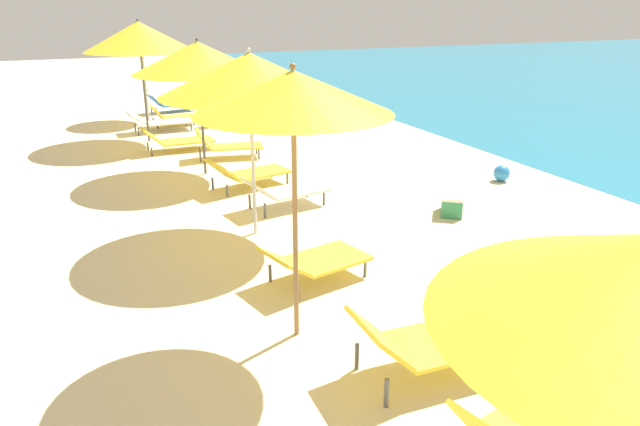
{
  "coord_description": "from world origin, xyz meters",
  "views": [
    {
      "loc": [
        -2.49,
        1.67,
        3.23
      ],
      "look_at": [
        0.19,
        7.81,
        0.84
      ],
      "focal_mm": 33.6,
      "sensor_mm": 36.0,
      "label": 1
    }
  ],
  "objects_px": {
    "umbrella_farthest": "(141,40)",
    "cooler_box": "(452,204)",
    "umbrella_fifth": "(198,58)",
    "lounger_sixth_inland": "(177,139)",
    "umbrella_third": "(293,93)",
    "lounger_farthest_inland": "(172,116)",
    "umbrella_sixth": "(139,37)",
    "beach_ball": "(502,173)",
    "lounger_farthest_shoreside": "(171,103)",
    "lounger_fifth_shoreside": "(227,144)",
    "umbrella_fourth": "(249,74)",
    "lounger_third_inland": "(431,340)",
    "lounger_fourth_shoreside": "(284,190)",
    "lounger_sixth_shoreside": "(160,121)",
    "lounger_fifth_inland": "(248,172)",
    "lounger_third_shoreside": "(315,260)",
    "person_walking_near": "(231,84)"
  },
  "relations": [
    {
      "from": "umbrella_third",
      "to": "umbrella_fifth",
      "type": "bearing_deg",
      "value": 85.01
    },
    {
      "from": "lounger_fourth_shoreside",
      "to": "umbrella_farthest",
      "type": "height_order",
      "value": "umbrella_farthest"
    },
    {
      "from": "umbrella_fourth",
      "to": "lounger_fifth_inland",
      "type": "distance_m",
      "value": 3.05
    },
    {
      "from": "lounger_third_shoreside",
      "to": "lounger_farthest_inland",
      "type": "height_order",
      "value": "lounger_farthest_inland"
    },
    {
      "from": "lounger_fourth_shoreside",
      "to": "lounger_fifth_inland",
      "type": "height_order",
      "value": "lounger_fifth_inland"
    },
    {
      "from": "lounger_fourth_shoreside",
      "to": "lounger_farthest_inland",
      "type": "bearing_deg",
      "value": 83.52
    },
    {
      "from": "lounger_fifth_inland",
      "to": "beach_ball",
      "type": "distance_m",
      "value": 4.75
    },
    {
      "from": "umbrella_third",
      "to": "lounger_farthest_shoreside",
      "type": "height_order",
      "value": "umbrella_third"
    },
    {
      "from": "umbrella_fifth",
      "to": "lounger_sixth_inland",
      "type": "bearing_deg",
      "value": 93.74
    },
    {
      "from": "lounger_farthest_inland",
      "to": "cooler_box",
      "type": "distance_m",
      "value": 9.38
    },
    {
      "from": "lounger_sixth_shoreside",
      "to": "umbrella_farthest",
      "type": "distance_m",
      "value": 2.6
    },
    {
      "from": "umbrella_third",
      "to": "person_walking_near",
      "type": "height_order",
      "value": "umbrella_third"
    },
    {
      "from": "lounger_sixth_inland",
      "to": "lounger_farthest_inland",
      "type": "xyz_separation_m",
      "value": [
        0.44,
        2.93,
        0.02
      ]
    },
    {
      "from": "umbrella_fifth",
      "to": "umbrella_farthest",
      "type": "distance_m",
      "value": 6.2
    },
    {
      "from": "lounger_sixth_inland",
      "to": "lounger_third_inland",
      "type": "bearing_deg",
      "value": -87.28
    },
    {
      "from": "lounger_fifth_inland",
      "to": "lounger_sixth_shoreside",
      "type": "distance_m",
      "value": 5.68
    },
    {
      "from": "lounger_farthest_shoreside",
      "to": "beach_ball",
      "type": "relative_size",
      "value": 4.69
    },
    {
      "from": "umbrella_sixth",
      "to": "beach_ball",
      "type": "distance_m",
      "value": 8.6
    },
    {
      "from": "umbrella_farthest",
      "to": "lounger_sixth_inland",
      "type": "bearing_deg",
      "value": -89.56
    },
    {
      "from": "lounger_sixth_shoreside",
      "to": "umbrella_sixth",
      "type": "bearing_deg",
      "value": -115.05
    },
    {
      "from": "umbrella_farthest",
      "to": "cooler_box",
      "type": "distance_m",
      "value": 10.79
    },
    {
      "from": "umbrella_fourth",
      "to": "lounger_sixth_inland",
      "type": "xyz_separation_m",
      "value": [
        -0.07,
        5.59,
        -2.03
      ]
    },
    {
      "from": "lounger_third_inland",
      "to": "umbrella_fifth",
      "type": "bearing_deg",
      "value": 94.23
    },
    {
      "from": "lounger_farthest_shoreside",
      "to": "person_walking_near",
      "type": "xyz_separation_m",
      "value": [
        1.27,
        -2.41,
        0.81
      ]
    },
    {
      "from": "beach_ball",
      "to": "umbrella_fourth",
      "type": "bearing_deg",
      "value": -172.08
    },
    {
      "from": "lounger_fifth_inland",
      "to": "umbrella_sixth",
      "type": "xyz_separation_m",
      "value": [
        -1.08,
        4.62,
        2.15
      ]
    },
    {
      "from": "lounger_sixth_inland",
      "to": "lounger_farthest_shoreside",
      "type": "relative_size",
      "value": 1.08
    },
    {
      "from": "person_walking_near",
      "to": "cooler_box",
      "type": "relative_size",
      "value": 2.72
    },
    {
      "from": "umbrella_fifth",
      "to": "lounger_sixth_inland",
      "type": "relative_size",
      "value": 1.64
    },
    {
      "from": "lounger_third_inland",
      "to": "lounger_fourth_shoreside",
      "type": "height_order",
      "value": "lounger_third_inland"
    },
    {
      "from": "lounger_farthest_shoreside",
      "to": "lounger_farthest_inland",
      "type": "height_order",
      "value": "lounger_farthest_inland"
    },
    {
      "from": "lounger_sixth_inland",
      "to": "lounger_farthest_inland",
      "type": "relative_size",
      "value": 1.3
    },
    {
      "from": "lounger_third_shoreside",
      "to": "lounger_fifth_inland",
      "type": "height_order",
      "value": "lounger_fifth_inland"
    },
    {
      "from": "lounger_third_inland",
      "to": "lounger_fifth_inland",
      "type": "height_order",
      "value": "lounger_third_inland"
    },
    {
      "from": "lounger_third_shoreside",
      "to": "lounger_third_inland",
      "type": "xyz_separation_m",
      "value": [
        0.2,
        -2.18,
        0.07
      ]
    },
    {
      "from": "lounger_fifth_shoreside",
      "to": "beach_ball",
      "type": "height_order",
      "value": "lounger_fifth_shoreside"
    },
    {
      "from": "cooler_box",
      "to": "lounger_farthest_inland",
      "type": "bearing_deg",
      "value": 107.11
    },
    {
      "from": "umbrella_fourth",
      "to": "lounger_sixth_inland",
      "type": "height_order",
      "value": "umbrella_fourth"
    },
    {
      "from": "lounger_fifth_shoreside",
      "to": "cooler_box",
      "type": "distance_m",
      "value": 5.45
    },
    {
      "from": "lounger_fifth_inland",
      "to": "lounger_farthest_shoreside",
      "type": "xyz_separation_m",
      "value": [
        0.15,
        8.43,
        -0.02
      ]
    },
    {
      "from": "umbrella_fourth",
      "to": "lounger_fourth_shoreside",
      "type": "relative_size",
      "value": 1.82
    },
    {
      "from": "umbrella_third",
      "to": "lounger_fifth_inland",
      "type": "height_order",
      "value": "umbrella_third"
    },
    {
      "from": "umbrella_fifth",
      "to": "umbrella_sixth",
      "type": "height_order",
      "value": "umbrella_sixth"
    },
    {
      "from": "umbrella_sixth",
      "to": "umbrella_farthest",
      "type": "xyz_separation_m",
      "value": [
        0.41,
        2.8,
        -0.26
      ]
    },
    {
      "from": "umbrella_third",
      "to": "lounger_sixth_inland",
      "type": "xyz_separation_m",
      "value": [
        0.41,
        8.45,
        -2.2
      ]
    },
    {
      "from": "umbrella_sixth",
      "to": "beach_ball",
      "type": "relative_size",
      "value": 9.17
    },
    {
      "from": "umbrella_sixth",
      "to": "umbrella_farthest",
      "type": "bearing_deg",
      "value": 81.72
    },
    {
      "from": "lounger_sixth_inland",
      "to": "umbrella_sixth",
      "type": "bearing_deg",
      "value": 109.37
    },
    {
      "from": "lounger_third_inland",
      "to": "umbrella_fifth",
      "type": "xyz_separation_m",
      "value": [
        -0.31,
        7.42,
        1.88
      ]
    },
    {
      "from": "umbrella_fourth",
      "to": "beach_ball",
      "type": "height_order",
      "value": "umbrella_fourth"
    }
  ]
}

